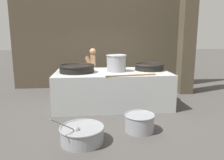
% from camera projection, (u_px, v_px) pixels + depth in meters
% --- Properties ---
extents(ground_plane, '(60.00, 60.00, 0.00)m').
position_uv_depth(ground_plane, '(112.00, 105.00, 6.63)').
color(ground_plane, '#474442').
extents(back_wall, '(7.28, 0.24, 3.97)m').
position_uv_depth(back_wall, '(106.00, 38.00, 8.75)').
color(back_wall, '#4C4233').
rests_on(back_wall, ground_plane).
extents(support_pillar, '(0.48, 0.48, 3.97)m').
position_uv_depth(support_pillar, '(187.00, 38.00, 7.69)').
color(support_pillar, '#4C4233').
rests_on(support_pillar, ground_plane).
extents(hearth_platform, '(3.31, 1.78, 1.02)m').
position_uv_depth(hearth_platform, '(112.00, 88.00, 6.53)').
color(hearth_platform, '#B2B7B7').
rests_on(hearth_platform, ground_plane).
extents(giant_wok_near, '(1.02, 1.02, 0.23)m').
position_uv_depth(giant_wok_near, '(77.00, 68.00, 6.26)').
color(giant_wok_near, black).
rests_on(giant_wok_near, hearth_platform).
extents(giant_wok_far, '(0.90, 0.90, 0.20)m').
position_uv_depth(giant_wok_far, '(149.00, 67.00, 6.69)').
color(giant_wok_far, black).
rests_on(giant_wok_far, hearth_platform).
extents(stock_pot, '(0.60, 0.60, 0.49)m').
position_uv_depth(stock_pot, '(116.00, 63.00, 6.41)').
color(stock_pot, gray).
rests_on(stock_pot, hearth_platform).
extents(stirring_paddle, '(1.36, 0.26, 0.04)m').
position_uv_depth(stirring_paddle, '(133.00, 75.00, 5.71)').
color(stirring_paddle, brown).
rests_on(stirring_paddle, hearth_platform).
extents(cook, '(0.39, 0.60, 1.65)m').
position_uv_depth(cook, '(93.00, 70.00, 7.55)').
color(cook, '#9E7551').
rests_on(cook, ground_plane).
extents(prep_bowl_vegetables, '(0.95, 0.92, 0.69)m').
position_uv_depth(prep_bowl_vegetables, '(82.00, 134.00, 4.23)').
color(prep_bowl_vegetables, gray).
rests_on(prep_bowl_vegetables, ground_plane).
extents(prep_bowl_meat, '(0.66, 0.66, 0.38)m').
position_uv_depth(prep_bowl_meat, '(140.00, 122.00, 4.73)').
color(prep_bowl_meat, gray).
rests_on(prep_bowl_meat, ground_plane).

